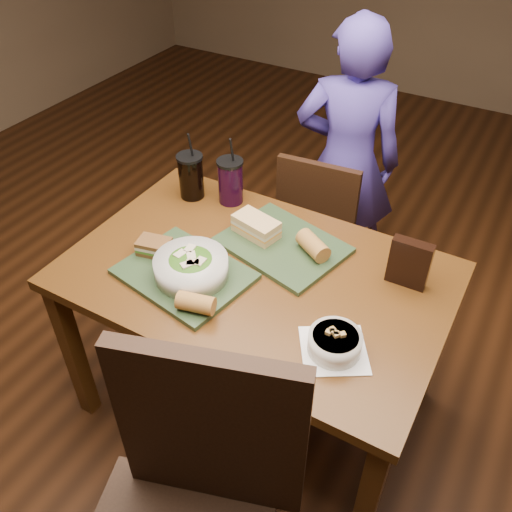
{
  "coord_description": "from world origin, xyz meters",
  "views": [
    {
      "loc": [
        0.69,
        -1.21,
        1.99
      ],
      "look_at": [
        0.0,
        0.0,
        0.82
      ],
      "focal_mm": 38.0,
      "sensor_mm": 36.0,
      "label": 1
    }
  ],
  "objects_px": {
    "salad_bowl": "(191,266)",
    "soup_bowl": "(335,343)",
    "dining_table": "(256,291)",
    "baguette_far": "(313,246)",
    "chair_near": "(190,511)",
    "sandwich_near": "(154,247)",
    "cup_berry": "(230,181)",
    "chair_far": "(321,225)",
    "tray_near": "(184,274)",
    "cup_cola": "(191,176)",
    "diner": "(346,163)",
    "sandwich_far": "(256,226)",
    "tray_far": "(283,245)",
    "baguette_near": "(196,303)",
    "chip_bag": "(409,263)"
  },
  "relations": [
    {
      "from": "tray_near",
      "to": "cup_cola",
      "type": "height_order",
      "value": "cup_cola"
    },
    {
      "from": "tray_far",
      "to": "cup_berry",
      "type": "relative_size",
      "value": 1.47
    },
    {
      "from": "tray_far",
      "to": "sandwich_near",
      "type": "bearing_deg",
      "value": -143.53
    },
    {
      "from": "dining_table",
      "to": "diner",
      "type": "distance_m",
      "value": 0.95
    },
    {
      "from": "dining_table",
      "to": "soup_bowl",
      "type": "height_order",
      "value": "soup_bowl"
    },
    {
      "from": "diner",
      "to": "soup_bowl",
      "type": "height_order",
      "value": "diner"
    },
    {
      "from": "sandwich_near",
      "to": "cup_cola",
      "type": "bearing_deg",
      "value": 105.9
    },
    {
      "from": "dining_table",
      "to": "chair_near",
      "type": "bearing_deg",
      "value": -72.69
    },
    {
      "from": "chair_near",
      "to": "sandwich_far",
      "type": "bearing_deg",
      "value": 109.73
    },
    {
      "from": "sandwich_near",
      "to": "cup_cola",
      "type": "xyz_separation_m",
      "value": [
        -0.11,
        0.39,
        0.05
      ]
    },
    {
      "from": "chair_far",
      "to": "chip_bag",
      "type": "xyz_separation_m",
      "value": [
        0.52,
        -0.51,
        0.37
      ]
    },
    {
      "from": "tray_near",
      "to": "cup_berry",
      "type": "distance_m",
      "value": 0.49
    },
    {
      "from": "dining_table",
      "to": "tray_far",
      "type": "height_order",
      "value": "tray_far"
    },
    {
      "from": "tray_far",
      "to": "sandwich_far",
      "type": "distance_m",
      "value": 0.12
    },
    {
      "from": "soup_bowl",
      "to": "cup_berry",
      "type": "bearing_deg",
      "value": 142.57
    },
    {
      "from": "tray_far",
      "to": "baguette_far",
      "type": "bearing_deg",
      "value": 1.94
    },
    {
      "from": "chair_near",
      "to": "chip_bag",
      "type": "distance_m",
      "value": 0.99
    },
    {
      "from": "tray_near",
      "to": "dining_table",
      "type": "bearing_deg",
      "value": 34.91
    },
    {
      "from": "salad_bowl",
      "to": "cup_cola",
      "type": "relative_size",
      "value": 0.87
    },
    {
      "from": "chair_far",
      "to": "tray_near",
      "type": "bearing_deg",
      "value": -99.77
    },
    {
      "from": "sandwich_near",
      "to": "cup_cola",
      "type": "height_order",
      "value": "cup_cola"
    },
    {
      "from": "dining_table",
      "to": "baguette_far",
      "type": "relative_size",
      "value": 10.01
    },
    {
      "from": "tray_near",
      "to": "sandwich_far",
      "type": "height_order",
      "value": "sandwich_far"
    },
    {
      "from": "sandwich_near",
      "to": "baguette_near",
      "type": "relative_size",
      "value": 1.07
    },
    {
      "from": "chair_near",
      "to": "sandwich_near",
      "type": "relative_size",
      "value": 8.62
    },
    {
      "from": "diner",
      "to": "cup_cola",
      "type": "xyz_separation_m",
      "value": [
        -0.41,
        -0.67,
        0.16
      ]
    },
    {
      "from": "chair_far",
      "to": "cup_cola",
      "type": "distance_m",
      "value": 0.7
    },
    {
      "from": "baguette_far",
      "to": "cup_cola",
      "type": "height_order",
      "value": "cup_cola"
    },
    {
      "from": "sandwich_near",
      "to": "sandwich_far",
      "type": "height_order",
      "value": "sandwich_far"
    },
    {
      "from": "sandwich_far",
      "to": "baguette_near",
      "type": "bearing_deg",
      "value": -85.8
    },
    {
      "from": "soup_bowl",
      "to": "cup_cola",
      "type": "xyz_separation_m",
      "value": [
        -0.83,
        0.47,
        0.06
      ]
    },
    {
      "from": "chair_near",
      "to": "cup_berry",
      "type": "xyz_separation_m",
      "value": [
        -0.53,
        1.07,
        0.23
      ]
    },
    {
      "from": "soup_bowl",
      "to": "sandwich_far",
      "type": "relative_size",
      "value": 1.41
    },
    {
      "from": "baguette_near",
      "to": "cup_berry",
      "type": "bearing_deg",
      "value": 112.09
    },
    {
      "from": "baguette_near",
      "to": "chip_bag",
      "type": "height_order",
      "value": "chip_bag"
    },
    {
      "from": "sandwich_far",
      "to": "cup_berry",
      "type": "bearing_deg",
      "value": 142.39
    },
    {
      "from": "cup_cola",
      "to": "sandwich_far",
      "type": "bearing_deg",
      "value": -17.36
    },
    {
      "from": "dining_table",
      "to": "soup_bowl",
      "type": "xyz_separation_m",
      "value": [
        0.37,
        -0.19,
        0.13
      ]
    },
    {
      "from": "chair_near",
      "to": "dining_table",
      "type": "bearing_deg",
      "value": 107.31
    },
    {
      "from": "dining_table",
      "to": "cup_berry",
      "type": "xyz_separation_m",
      "value": [
        -0.3,
        0.33,
        0.18
      ]
    },
    {
      "from": "chair_far",
      "to": "cup_cola",
      "type": "height_order",
      "value": "cup_cola"
    },
    {
      "from": "tray_far",
      "to": "soup_bowl",
      "type": "bearing_deg",
      "value": -44.99
    },
    {
      "from": "diner",
      "to": "baguette_near",
      "type": "relative_size",
      "value": 11.54
    },
    {
      "from": "baguette_far",
      "to": "sandwich_near",
      "type": "bearing_deg",
      "value": -150.35
    },
    {
      "from": "chip_bag",
      "to": "baguette_far",
      "type": "bearing_deg",
      "value": -176.01
    },
    {
      "from": "cup_cola",
      "to": "salad_bowl",
      "type": "bearing_deg",
      "value": -55.19
    },
    {
      "from": "salad_bowl",
      "to": "soup_bowl",
      "type": "height_order",
      "value": "salad_bowl"
    },
    {
      "from": "dining_table",
      "to": "chair_near",
      "type": "height_order",
      "value": "chair_near"
    },
    {
      "from": "baguette_far",
      "to": "sandwich_far",
      "type": "bearing_deg",
      "value": -179.14
    },
    {
      "from": "chair_far",
      "to": "soup_bowl",
      "type": "height_order",
      "value": "chair_far"
    }
  ]
}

